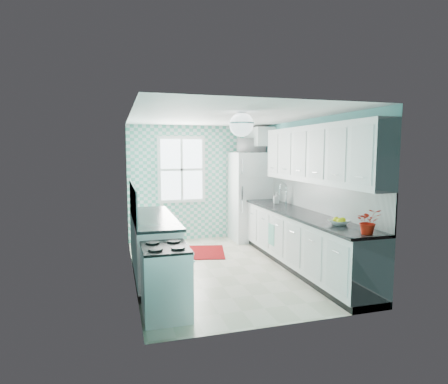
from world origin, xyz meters
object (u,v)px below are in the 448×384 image
object	(u,v)px
potted_plant	(369,221)
sink	(277,205)
stove	(166,280)
fruit_bowl	(339,222)
ceiling_light	(241,124)
microwave	(251,145)
fridge	(251,196)

from	to	relation	value
potted_plant	sink	bearing A→B (deg)	89.92
stove	sink	xyz separation A→B (m)	(2.40, 2.16, 0.50)
stove	fruit_bowl	size ratio (longest dim) A/B	3.07
ceiling_light	microwave	xyz separation A→B (m)	(1.11, 2.58, -0.25)
stove	potted_plant	distance (m)	2.54
fridge	fruit_bowl	distance (m)	3.24
sink	microwave	size ratio (longest dim) A/B	0.97
stove	fridge	bearing A→B (deg)	54.85
sink	microwave	world-z (taller)	microwave
stove	fruit_bowl	xyz separation A→B (m)	(2.40, 0.11, 0.54)
sink	potted_plant	world-z (taller)	sink
ceiling_light	potted_plant	xyz separation A→B (m)	(1.20, -1.27, -1.22)
fridge	potted_plant	size ratio (longest dim) A/B	5.99
sink	fruit_bowl	bearing A→B (deg)	-91.00
ceiling_light	fruit_bowl	distance (m)	1.92
fridge	stove	size ratio (longest dim) A/B	2.33
fruit_bowl	potted_plant	bearing A→B (deg)	-90.00
fridge	potted_plant	world-z (taller)	fridge
ceiling_light	fruit_bowl	size ratio (longest dim) A/B	1.30
fridge	stove	distance (m)	4.10
sink	microwave	distance (m)	1.65
sink	potted_plant	distance (m)	2.67
stove	potted_plant	world-z (taller)	potted_plant
stove	potted_plant	bearing A→B (deg)	-12.48
ceiling_light	stove	bearing A→B (deg)	-147.48
fridge	sink	world-z (taller)	fridge
ceiling_light	stove	xyz separation A→B (m)	(-1.20, -0.76, -1.89)
sink	potted_plant	xyz separation A→B (m)	(-0.00, -2.67, 0.17)
fruit_bowl	stove	bearing A→B (deg)	-177.43
ceiling_light	microwave	distance (m)	2.82
fridge	sink	bearing A→B (deg)	-86.80
fruit_bowl	potted_plant	distance (m)	0.63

